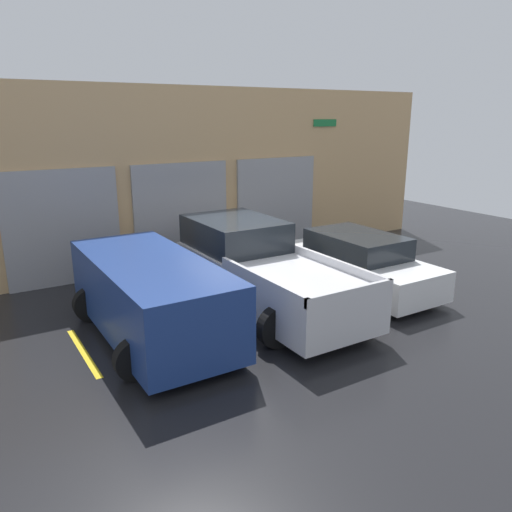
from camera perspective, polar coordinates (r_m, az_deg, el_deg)
ground_plane at (r=11.98m, az=-1.61°, el=-4.36°), size 28.00×28.00×0.00m
shophouse_building at (r=14.30m, az=-8.42°, el=8.74°), size 17.43×0.68×4.90m
pickup_truck at (r=11.06m, az=0.47°, el=-1.55°), size 2.53×5.30×1.78m
sedan_white at (r=12.46m, az=11.59°, el=-0.80°), size 2.17×4.21×1.36m
sedan_side at (r=9.69m, az=-11.91°, el=-4.41°), size 2.34×4.59×1.53m
parking_stripe_far_left at (r=9.68m, az=-19.10°, el=-10.34°), size 0.12×2.20×0.01m
parking_stripe_left at (r=10.47m, az=-4.78°, el=-7.46°), size 0.12×2.20×0.01m
parking_stripe_centre at (r=11.81m, az=6.78°, el=-4.77°), size 0.12×2.20×0.01m
parking_stripe_right at (r=13.54m, az=15.63°, el=-2.55°), size 0.12×2.20×0.01m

